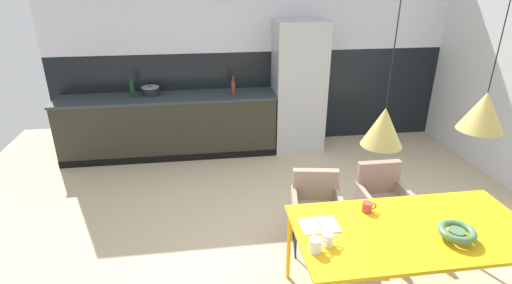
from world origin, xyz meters
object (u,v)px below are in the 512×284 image
bottle_oil_tall (132,89)px  pendant_lamp_over_table_far (483,111)px  refrigerator_column (299,87)px  armchair_head_of_table (381,192)px  pendant_lamp_over_table_near (383,127)px  mug_tall_blue (328,240)px  cooking_pot (151,91)px  fruit_bowl (457,232)px  open_book (319,225)px  mug_wide_latte (367,207)px  armchair_facing_counter (316,200)px  bottle_vinegar_dark (233,88)px  mug_glass_clear (316,245)px  dining_table (413,233)px

bottle_oil_tall → pendant_lamp_over_table_far: (2.94, -3.29, 0.64)m
refrigerator_column → armchair_head_of_table: size_ratio=2.52×
refrigerator_column → pendant_lamp_over_table_far: bearing=-81.4°
pendant_lamp_over_table_far → pendant_lamp_over_table_near: bearing=-177.8°
mug_tall_blue → cooking_pot: 3.86m
fruit_bowl → open_book: 1.00m
open_book → mug_wide_latte: size_ratio=2.34×
armchair_facing_counter → mug_tall_blue: 1.07m
open_book → pendant_lamp_over_table_near: (0.35, -0.14, 0.86)m
mug_tall_blue → bottle_oil_tall: (-1.84, 3.42, 0.24)m
armchair_head_of_table → bottle_oil_tall: 3.68m
refrigerator_column → open_book: (-0.59, -3.17, -0.22)m
cooking_pot → bottle_oil_tall: bearing=-160.8°
bottle_oil_tall → pendant_lamp_over_table_near: (2.20, -3.32, 0.58)m
refrigerator_column → fruit_bowl: size_ratio=7.23×
cooking_pot → fruit_bowl: bearing=-54.4°
armchair_facing_counter → pendant_lamp_over_table_far: size_ratio=0.57×
refrigerator_column → mug_wide_latte: size_ratio=15.75×
pendant_lamp_over_table_near → pendant_lamp_over_table_far: (0.74, 0.03, 0.06)m
refrigerator_column → bottle_vinegar_dark: (-1.00, -0.11, 0.05)m
mug_glass_clear → bottle_vinegar_dark: size_ratio=0.47×
mug_tall_blue → pendant_lamp_over_table_far: bearing=6.7°
armchair_facing_counter → cooking_pot: cooking_pot is taller
open_book → mug_glass_clear: (-0.11, -0.29, 0.05)m
armchair_facing_counter → open_book: same height
armchair_facing_counter → mug_tall_blue: size_ratio=6.40×
dining_table → fruit_bowl: fruit_bowl is taller
armchair_facing_counter → pendant_lamp_over_table_far: (0.88, -0.88, 1.19)m
mug_tall_blue → armchair_head_of_table: bearing=49.2°
mug_wide_latte → dining_table: bearing=-45.6°
armchair_facing_counter → pendant_lamp_over_table_near: (0.14, -0.91, 1.12)m
mug_wide_latte → bottle_oil_tall: size_ratio=0.41×
armchair_head_of_table → pendant_lamp_over_table_near: bearing=59.3°
mug_tall_blue → mug_glass_clear: bearing=-153.6°
mug_glass_clear → dining_table: bearing=10.8°
armchair_facing_counter → pendant_lamp_over_table_near: size_ratio=0.55×
fruit_bowl → bottle_oil_tall: bearing=128.8°
armchair_facing_counter → mug_glass_clear: size_ratio=5.66×
refrigerator_column → mug_tall_blue: size_ratio=16.29×
armchair_head_of_table → fruit_bowl: fruit_bowl is taller
refrigerator_column → mug_wide_latte: 3.04m
mug_wide_latte → refrigerator_column: bearing=87.3°
mug_tall_blue → pendant_lamp_over_table_near: pendant_lamp_over_table_near is taller
mug_glass_clear → cooking_pot: bearing=112.7°
open_book → bottle_vinegar_dark: (-0.41, 3.06, 0.27)m
dining_table → open_book: bearing=169.6°
cooking_pot → pendant_lamp_over_table_far: bearing=-51.5°
refrigerator_column → armchair_facing_counter: (-0.38, -2.40, -0.48)m
armchair_facing_counter → mug_tall_blue: bearing=87.9°
dining_table → bottle_vinegar_dark: bearing=109.4°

